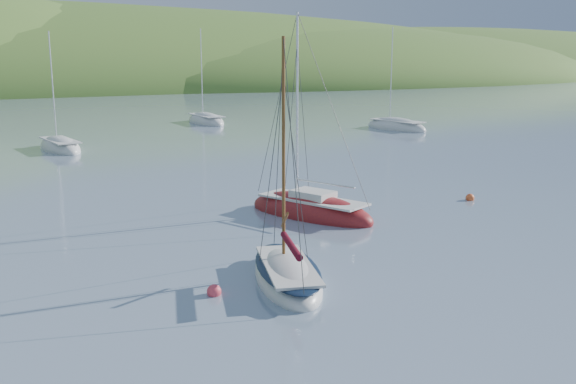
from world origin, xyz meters
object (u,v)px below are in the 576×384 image
daysailer_white (287,276)px  distant_sloop_d (396,128)px  distant_sloop_b (206,122)px  sloop_red (311,212)px  distant_sloop_a (60,148)px

daysailer_white → distant_sloop_d: bearing=65.6°
daysailer_white → distant_sloop_d: (33.11, 37.24, -0.01)m
daysailer_white → distant_sloop_b: (17.06, 53.07, -0.01)m
distant_sloop_d → daysailer_white: bearing=-139.6°
daysailer_white → sloop_red: (5.51, 7.94, -0.00)m
sloop_red → distant_sloop_b: bearing=52.7°
daysailer_white → distant_sloop_d: 49.83m
daysailer_white → distant_sloop_a: 37.90m
distant_sloop_a → distant_sloop_d: bearing=-7.9°
distant_sloop_a → daysailer_white: bearing=-94.0°
daysailer_white → sloop_red: sloop_red is taller
sloop_red → distant_sloop_b: size_ratio=0.90×
distant_sloop_a → distant_sloop_b: 24.32m
distant_sloop_b → distant_sloop_d: bearing=-45.3°
distant_sloop_b → distant_sloop_d: distant_sloop_b is taller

